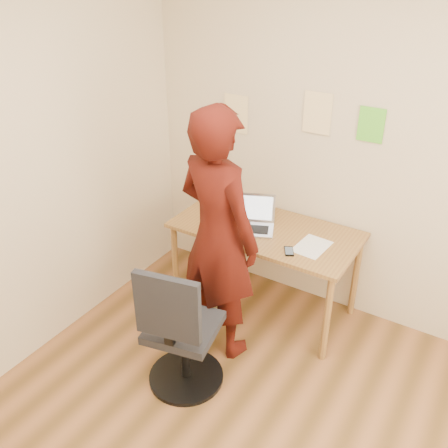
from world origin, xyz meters
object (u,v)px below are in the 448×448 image
Objects in this scene: desk at (265,238)px; person at (218,236)px; laptop at (253,221)px; phone at (289,251)px; office_chair at (180,337)px.

desk is 0.77× the size of person.
person is at bearing -112.81° from laptop.
person is at bearing -170.13° from phone.
laptop is 0.51m from person.
person is at bearing -99.74° from desk.
laptop is at bearing -160.22° from desk.
laptop reaches higher than desk.
office_chair is (-0.06, -1.04, -0.23)m from desk.
person reaches higher than laptop.
desk is 10.34× the size of phone.
person reaches higher than phone.
person is (-0.09, -0.53, 0.25)m from desk.
phone is 0.14× the size of office_chair.
office_chair is 0.71m from person.
phone reaches higher than desk.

